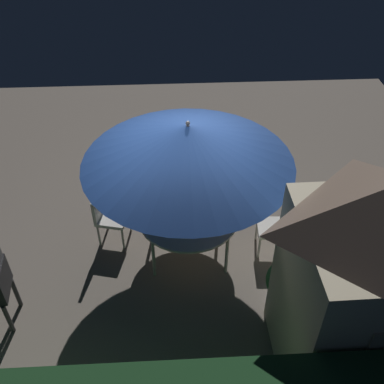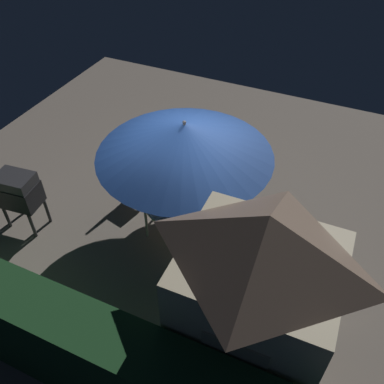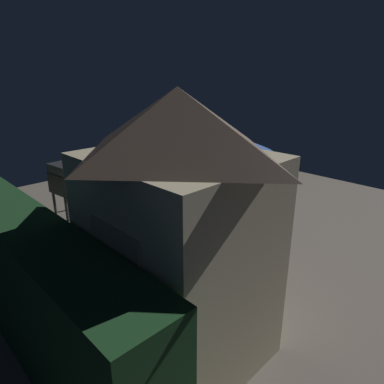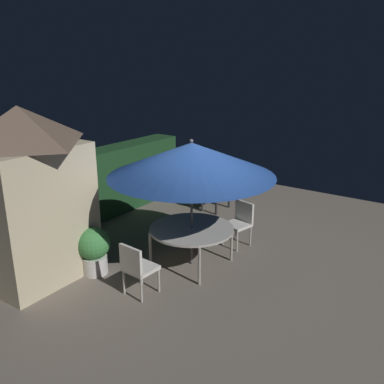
% 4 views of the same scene
% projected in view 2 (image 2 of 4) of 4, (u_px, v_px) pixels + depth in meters
% --- Properties ---
extents(ground_plane, '(11.00, 11.00, 0.00)m').
position_uv_depth(ground_plane, '(185.00, 213.00, 8.12)').
color(ground_plane, '#6B6056').
extents(hedge_backdrop, '(6.29, 0.66, 1.62)m').
position_uv_depth(hedge_backdrop, '(68.00, 345.00, 5.22)').
color(hedge_backdrop, '#193D1E').
rests_on(hedge_backdrop, ground).
extents(garden_shed, '(1.88, 1.66, 2.96)m').
position_uv_depth(garden_shed, '(255.00, 301.00, 4.89)').
color(garden_shed, '#C6B793').
rests_on(garden_shed, ground).
extents(patio_table, '(1.54, 1.54, 0.73)m').
position_uv_depth(patio_table, '(185.00, 200.00, 7.41)').
color(patio_table, '#B2ADA3').
rests_on(patio_table, ground).
extents(patio_umbrella, '(2.94, 2.94, 2.36)m').
position_uv_depth(patio_umbrella, '(185.00, 140.00, 6.52)').
color(patio_umbrella, '#4C4C51').
rests_on(patio_umbrella, ground).
extents(bbq_grill, '(0.75, 0.58, 1.20)m').
position_uv_depth(bbq_grill, '(18.00, 191.00, 7.33)').
color(bbq_grill, black).
rests_on(bbq_grill, ground).
extents(chair_near_shed, '(0.56, 0.56, 0.90)m').
position_uv_depth(chair_near_shed, '(134.00, 178.00, 8.11)').
color(chair_near_shed, silver).
rests_on(chair_near_shed, ground).
extents(chair_far_side, '(0.49, 0.49, 0.90)m').
position_uv_depth(chair_far_side, '(256.00, 232.00, 7.03)').
color(chair_far_side, silver).
rests_on(chair_far_side, ground).
extents(potted_plant_by_shed, '(0.58, 0.58, 0.86)m').
position_uv_depth(potted_plant_by_shed, '(227.00, 281.00, 6.34)').
color(potted_plant_by_shed, silver).
rests_on(potted_plant_by_shed, ground).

